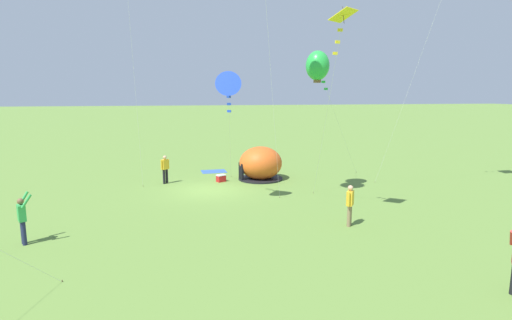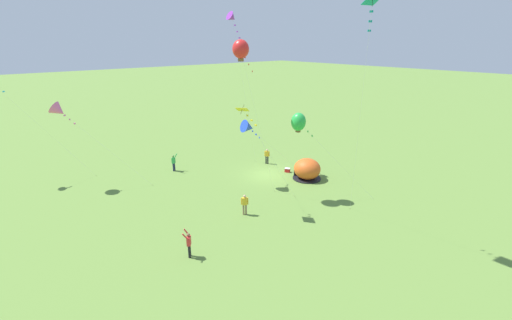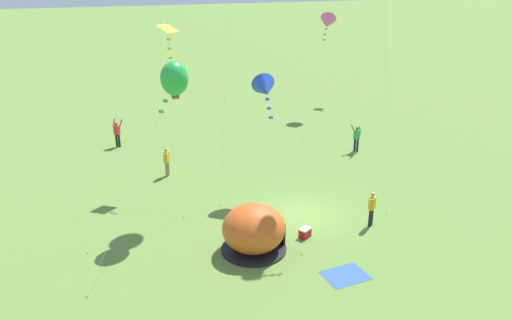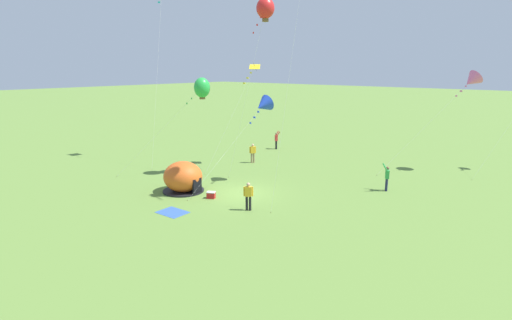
% 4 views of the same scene
% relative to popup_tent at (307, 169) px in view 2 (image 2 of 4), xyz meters
% --- Properties ---
extents(ground_plane, '(300.00, 300.00, 0.00)m').
position_rel_popup_tent_xyz_m(ground_plane, '(3.38, 2.27, -1.00)').
color(ground_plane, olive).
extents(popup_tent, '(2.81, 2.81, 2.10)m').
position_rel_popup_tent_xyz_m(popup_tent, '(0.00, 0.00, 0.00)').
color(popup_tent, '#D8591E').
rests_on(popup_tent, ground).
extents(picnic_blanket, '(1.77, 1.39, 0.01)m').
position_rel_popup_tent_xyz_m(picnic_blanket, '(2.69, -3.09, -0.99)').
color(picnic_blanket, '#3359A5').
rests_on(picnic_blanket, ground).
extents(cooler_box, '(0.64, 0.58, 0.44)m').
position_rel_popup_tent_xyz_m(cooler_box, '(2.53, 0.19, -0.78)').
color(cooler_box, red).
rests_on(cooler_box, ground).
extents(person_arms_raised, '(0.65, 0.72, 1.89)m').
position_rel_popup_tent_xyz_m(person_arms_raised, '(10.62, 9.12, 0.00)').
color(person_arms_raised, '#1E2347').
rests_on(person_arms_raised, ground).
extents(person_with_toddler, '(0.49, 0.42, 1.72)m').
position_rel_popup_tent_xyz_m(person_with_toddler, '(5.88, 0.07, -0.03)').
color(person_with_toddler, black).
rests_on(person_with_toddler, ground).
extents(person_strolling, '(0.72, 0.68, 1.89)m').
position_rel_popup_tent_xyz_m(person_strolling, '(-3.92, 15.70, 0.00)').
color(person_strolling, black).
rests_on(person_strolling, ground).
extents(person_far_back, '(0.42, 0.49, 1.72)m').
position_rel_popup_tent_xyz_m(person_far_back, '(-1.82, 9.46, -0.03)').
color(person_far_back, '#8C7251').
rests_on(person_far_back, ground).
extents(kite_blue, '(1.61, 7.29, 6.42)m').
position_rel_popup_tent_xyz_m(kite_blue, '(2.64, 5.37, 4.67)').
color(kite_blue, silver).
rests_on(kite_blue, ground).
extents(kite_purple, '(1.01, 3.43, 15.81)m').
position_rel_popup_tent_xyz_m(kite_purple, '(7.34, 3.44, 14.21)').
color(kite_purple, silver).
rests_on(kite_purple, ground).
extents(kite_teal, '(3.16, 4.61, 15.73)m').
position_rel_popup_tent_xyz_m(kite_teal, '(-9.25, 6.07, 13.84)').
color(kite_teal, silver).
rests_on(kite_teal, ground).
extents(kite_pink, '(5.68, 6.92, 8.12)m').
position_rel_popup_tent_xyz_m(kite_pink, '(13.15, 18.43, 6.32)').
color(kite_pink, silver).
rests_on(kite_pink, ground).
extents(kite_red, '(2.27, 3.15, 13.27)m').
position_rel_popup_tent_xyz_m(kite_red, '(1.49, 7.04, 11.52)').
color(kite_red, silver).
rests_on(kite_red, ground).
extents(kite_yellow, '(1.41, 5.81, 8.73)m').
position_rel_popup_tent_xyz_m(kite_yellow, '(-1.38, 8.98, 7.09)').
color(kite_yellow, silver).
rests_on(kite_yellow, ground).
extents(kite_green, '(5.36, 5.56, 7.59)m').
position_rel_popup_tent_xyz_m(kite_green, '(-2.21, 4.00, 5.82)').
color(kite_green, silver).
rests_on(kite_green, ground).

